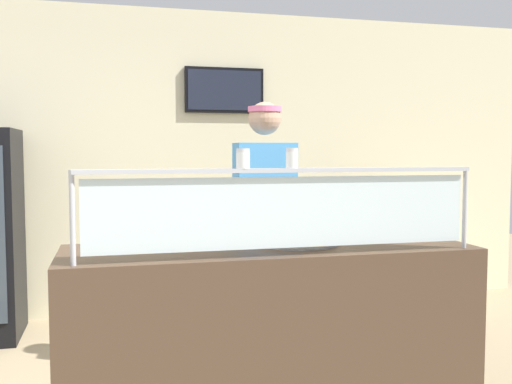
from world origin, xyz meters
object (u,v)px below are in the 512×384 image
(pizza_tray, at_px, (296,240))
(pizza_box_stack, at_px, (395,208))
(pizza_server, at_px, (299,237))
(pepper_flake_shaker, at_px, (292,159))
(parmesan_shaker, at_px, (243,160))
(worker_figure, at_px, (266,220))

(pizza_tray, bearing_deg, pizza_box_stack, 49.59)
(pizza_server, distance_m, pepper_flake_shaker, 0.55)
(pizza_tray, bearing_deg, parmesan_shaker, -137.38)
(worker_figure, bearing_deg, pizza_box_stack, 37.49)
(pepper_flake_shaker, xyz_separation_m, pizza_box_stack, (1.67, 2.14, -0.47))
(pizza_tray, distance_m, pizza_box_stack, 2.36)
(parmesan_shaker, relative_size, worker_figure, 0.05)
(worker_figure, bearing_deg, parmesan_shaker, -110.94)
(parmesan_shaker, xyz_separation_m, pepper_flake_shaker, (0.24, 0.00, 0.00))
(pizza_tray, xyz_separation_m, pizza_box_stack, (1.53, 1.80, -0.03))
(pizza_tray, xyz_separation_m, pepper_flake_shaker, (-0.14, -0.34, 0.44))
(pepper_flake_shaker, relative_size, worker_figure, 0.05)
(pizza_tray, height_order, pizza_server, pizza_server)
(pizza_tray, xyz_separation_m, pizza_server, (0.01, -0.02, 0.02))
(pepper_flake_shaker, bearing_deg, parmesan_shaker, 180.00)
(pizza_server, bearing_deg, pepper_flake_shaker, -121.33)
(pizza_tray, xyz_separation_m, parmesan_shaker, (-0.37, -0.34, 0.44))
(pepper_flake_shaker, relative_size, pizza_box_stack, 0.21)
(parmesan_shaker, height_order, pizza_box_stack, parmesan_shaker)
(pizza_box_stack, bearing_deg, pizza_tray, -130.41)
(parmesan_shaker, bearing_deg, pizza_server, 40.11)
(pepper_flake_shaker, bearing_deg, pizza_box_stack, 52.09)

